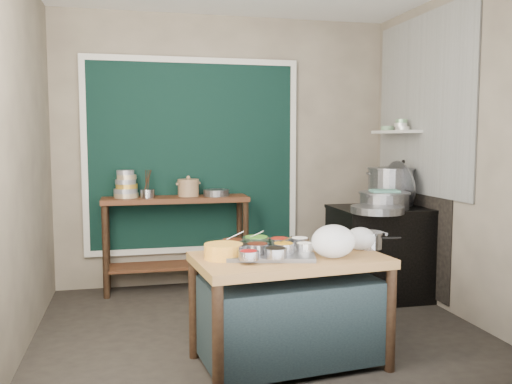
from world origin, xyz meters
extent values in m
cube|color=#29251F|center=(0.00, 0.00, -0.01)|extent=(3.50, 3.00, 0.02)
cube|color=gray|center=(0.00, 1.51, 1.40)|extent=(3.50, 0.02, 2.80)
cube|color=gray|center=(-1.76, 0.00, 1.40)|extent=(0.02, 3.00, 2.80)
cube|color=gray|center=(1.76, 0.00, 1.40)|extent=(0.02, 3.00, 2.80)
cube|color=black|center=(-0.35, 1.47, 1.35)|extent=(2.10, 0.02, 1.90)
cube|color=#B2B2AA|center=(1.74, 0.55, 1.85)|extent=(0.02, 1.70, 1.70)
cube|color=black|center=(1.74, 0.65, 0.70)|extent=(0.01, 1.30, 1.30)
cube|color=beige|center=(1.63, 0.85, 1.60)|extent=(0.22, 0.70, 0.03)
cube|color=brown|center=(0.04, -0.75, 0.38)|extent=(1.32, 0.85, 0.75)
cube|color=#4F2716|center=(-0.55, 1.28, 0.47)|extent=(1.45, 0.40, 0.95)
cube|color=black|center=(1.35, 0.55, 0.42)|extent=(0.90, 0.68, 0.85)
cube|color=black|center=(1.35, 0.55, 0.86)|extent=(0.92, 0.69, 0.03)
cube|color=gray|center=(-0.11, -0.71, 0.76)|extent=(0.71, 0.58, 0.03)
cylinder|color=gray|center=(-0.18, -0.75, 0.81)|extent=(0.16, 0.16, 0.07)
cylinder|color=silver|center=(0.15, -0.75, 0.80)|extent=(0.12, 0.12, 0.05)
cylinder|color=gray|center=(-0.15, -0.56, 0.81)|extent=(0.19, 0.19, 0.07)
cylinder|color=gray|center=(-0.31, -0.57, 0.81)|extent=(0.16, 0.16, 0.07)
cylinder|color=gray|center=(-0.01, -0.76, 0.81)|extent=(0.15, 0.15, 0.06)
cylinder|color=gray|center=(0.16, -0.58, 0.81)|extent=(0.13, 0.13, 0.06)
cylinder|color=gray|center=(0.02, -0.58, 0.81)|extent=(0.15, 0.15, 0.06)
cylinder|color=gray|center=(-0.28, -0.92, 0.80)|extent=(0.13, 0.13, 0.05)
cylinder|color=gray|center=(-0.32, -0.74, 0.81)|extent=(0.17, 0.17, 0.07)
cylinder|color=gray|center=(-0.10, -0.90, 0.81)|extent=(0.15, 0.15, 0.06)
cylinder|color=orange|center=(-0.41, -0.73, 0.80)|extent=(0.30, 0.30, 0.10)
ellipsoid|color=white|center=(0.30, -0.87, 0.86)|extent=(0.34, 0.30, 0.22)
ellipsoid|color=white|center=(0.58, -0.68, 0.83)|extent=(0.24, 0.21, 0.16)
cylinder|color=tan|center=(-1.03, 1.31, 0.97)|extent=(0.24, 0.24, 0.05)
cylinder|color=gray|center=(-1.03, 1.31, 1.02)|extent=(0.23, 0.23, 0.05)
cylinder|color=gold|center=(-1.03, 1.31, 1.06)|extent=(0.21, 0.21, 0.05)
cylinder|color=gray|center=(-1.03, 1.31, 1.11)|extent=(0.20, 0.20, 0.05)
cylinder|color=tan|center=(-1.03, 1.31, 1.15)|extent=(0.19, 0.19, 0.05)
cylinder|color=gray|center=(-1.03, 1.31, 1.20)|extent=(0.17, 0.17, 0.05)
cylinder|color=gray|center=(-0.83, 1.25, 0.99)|extent=(0.15, 0.15, 0.09)
cylinder|color=gray|center=(-0.14, 1.27, 0.98)|extent=(0.34, 0.34, 0.07)
cylinder|color=gray|center=(1.56, 0.59, 1.10)|extent=(0.15, 0.46, 0.44)
cube|color=slate|center=(1.32, 0.45, 1.05)|extent=(0.28, 0.24, 0.02)
cylinder|color=gray|center=(1.12, 0.18, 0.91)|extent=(0.57, 0.57, 0.06)
cylinder|color=silver|center=(1.63, 0.74, 1.63)|extent=(0.13, 0.13, 0.04)
cylinder|color=silver|center=(1.63, 0.74, 1.67)|extent=(0.13, 0.13, 0.04)
cylinder|color=gray|center=(1.63, 0.74, 1.70)|extent=(0.12, 0.12, 0.04)
cylinder|color=gray|center=(1.63, 1.05, 1.64)|extent=(0.15, 0.15, 0.05)
camera|label=1|loc=(-0.98, -4.16, 1.53)|focal=38.00mm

